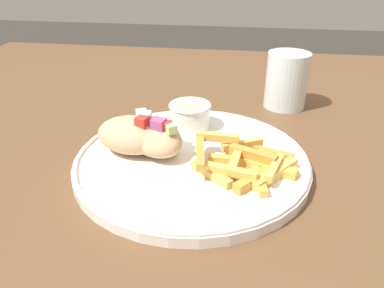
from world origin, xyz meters
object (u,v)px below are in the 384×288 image
object	(u,v)px
fries_pile	(248,163)
plate	(192,160)
pita_sandwich_near	(133,134)
sauce_ramekin	(190,114)
water_glass	(286,83)
pita_sandwich_far	(154,136)

from	to	relation	value
fries_pile	plate	bearing A→B (deg)	163.33
pita_sandwich_near	fries_pile	size ratio (longest dim) A/B	0.83
sauce_ramekin	water_glass	size ratio (longest dim) A/B	0.66
fries_pile	water_glass	world-z (taller)	water_glass
fries_pile	sauce_ramekin	xyz separation A→B (m)	(-0.09, 0.12, 0.01)
pita_sandwich_near	water_glass	xyz separation A→B (m)	(0.22, 0.23, 0.01)
pita_sandwich_near	pita_sandwich_far	distance (m)	0.03
plate	pita_sandwich_near	distance (m)	0.09
pita_sandwich_near	sauce_ramekin	xyz separation A→B (m)	(0.07, 0.09, -0.00)
plate	pita_sandwich_near	world-z (taller)	pita_sandwich_near
pita_sandwich_near	fries_pile	distance (m)	0.16
pita_sandwich_far	sauce_ramekin	size ratio (longest dim) A/B	1.89
pita_sandwich_far	sauce_ramekin	world-z (taller)	pita_sandwich_far
sauce_ramekin	water_glass	bearing A→B (deg)	42.66
sauce_ramekin	plate	bearing A→B (deg)	-79.66
plate	pita_sandwich_far	world-z (taller)	pita_sandwich_far
fries_pile	sauce_ramekin	size ratio (longest dim) A/B	2.06
pita_sandwich_near	sauce_ramekin	bearing A→B (deg)	63.66
water_glass	plate	bearing A→B (deg)	-120.36
fries_pile	water_glass	bearing A→B (deg)	76.13
fries_pile	water_glass	distance (m)	0.27
pita_sandwich_near	fries_pile	bearing A→B (deg)	0.73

